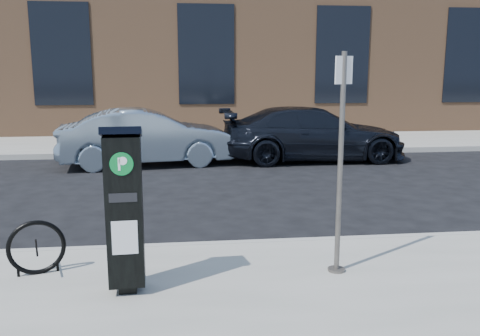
{
  "coord_description": "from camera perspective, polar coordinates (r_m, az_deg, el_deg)",
  "views": [
    {
      "loc": [
        -0.96,
        -6.54,
        2.42
      ],
      "look_at": [
        -0.13,
        0.5,
        1.07
      ],
      "focal_mm": 38.0,
      "sensor_mm": 36.0,
      "label": 1
    }
  ],
  "objects": [
    {
      "name": "sign_pole",
      "position": [
        5.76,
        11.19,
        0.2
      ],
      "size": [
        0.21,
        0.2,
        2.48
      ],
      "rotation": [
        0.0,
        0.0,
        0.34
      ],
      "color": "#504A47",
      "rests_on": "sidewalk_near"
    },
    {
      "name": "car_silver",
      "position": [
        13.43,
        -10.44,
        3.42
      ],
      "size": [
        4.63,
        2.12,
        1.47
      ],
      "primitive_type": "imported",
      "rotation": [
        0.0,
        0.0,
        1.7
      ],
      "color": "gray",
      "rests_on": "ground"
    },
    {
      "name": "curb_far",
      "position": [
        14.78,
        -2.87,
        1.66
      ],
      "size": [
        60.0,
        0.12,
        0.16
      ],
      "primitive_type": "cube",
      "color": "#9E9B93",
      "rests_on": "ground"
    },
    {
      "name": "building",
      "position": [
        23.62,
        -4.48,
        14.97
      ],
      "size": [
        28.0,
        10.05,
        8.25
      ],
      "color": "#8A5F3F",
      "rests_on": "ground"
    },
    {
      "name": "bike_rack",
      "position": [
        6.25,
        -21.88,
        -8.31
      ],
      "size": [
        0.63,
        0.23,
        0.64
      ],
      "rotation": [
        0.0,
        0.0,
        0.29
      ],
      "color": "black",
      "rests_on": "sidewalk_near"
    },
    {
      "name": "curb_near",
      "position": [
        7.0,
        1.61,
        -8.8
      ],
      "size": [
        60.0,
        0.12,
        0.16
      ],
      "primitive_type": "cube",
      "color": "#9E9B93",
      "rests_on": "ground"
    },
    {
      "name": "car_dark",
      "position": [
        14.1,
        8.16,
        3.83
      ],
      "size": [
        5.07,
        2.08,
        1.47
      ],
      "primitive_type": "imported",
      "rotation": [
        0.0,
        0.0,
        1.57
      ],
      "color": "black",
      "rests_on": "ground"
    },
    {
      "name": "parking_kiosk",
      "position": [
        5.32,
        -12.83,
        -4.44
      ],
      "size": [
        0.42,
        0.37,
        1.75
      ],
      "rotation": [
        0.0,
        0.0,
        0.05
      ],
      "color": "black",
      "rests_on": "sidewalk_near"
    },
    {
      "name": "ground",
      "position": [
        7.04,
        1.58,
        -9.32
      ],
      "size": [
        120.0,
        120.0,
        0.0
      ],
      "primitive_type": "plane",
      "color": "black",
      "rests_on": "ground"
    },
    {
      "name": "sidewalk_far",
      "position": [
        20.7,
        -3.99,
        4.28
      ],
      "size": [
        60.0,
        12.0,
        0.15
      ],
      "primitive_type": "cube",
      "color": "gray",
      "rests_on": "ground"
    }
  ]
}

